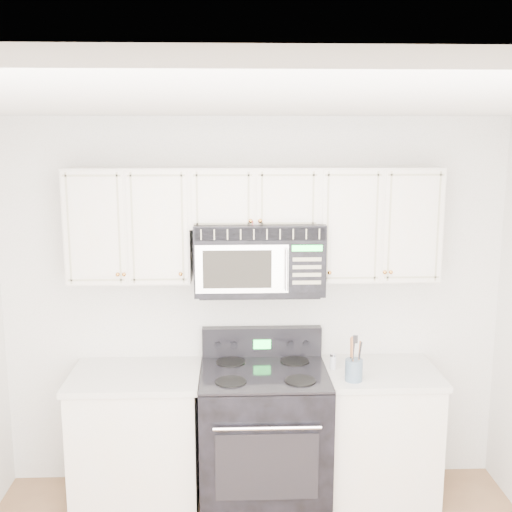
{
  "coord_description": "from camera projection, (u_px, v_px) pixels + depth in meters",
  "views": [
    {
      "loc": [
        -0.15,
        -2.63,
        2.48
      ],
      "look_at": [
        0.0,
        1.3,
        1.73
      ],
      "focal_mm": 45.0,
      "sensor_mm": 36.0,
      "label": 1
    }
  ],
  "objects": [
    {
      "name": "room",
      "position": [
        268.0,
        409.0,
        2.8
      ],
      "size": [
        3.51,
        3.51,
        2.61
      ],
      "color": "#98724E",
      "rests_on": "ground"
    },
    {
      "name": "base_cabinet_left",
      "position": [
        138.0,
        442.0,
        4.35
      ],
      "size": [
        0.86,
        0.65,
        0.92
      ],
      "color": "beige",
      "rests_on": "ground"
    },
    {
      "name": "base_cabinet_right",
      "position": [
        371.0,
        438.0,
        4.41
      ],
      "size": [
        0.86,
        0.65,
        0.92
      ],
      "color": "beige",
      "rests_on": "ground"
    },
    {
      "name": "range",
      "position": [
        264.0,
        434.0,
        4.33
      ],
      "size": [
        0.84,
        0.76,
        1.14
      ],
      "color": "black",
      "rests_on": "ground"
    },
    {
      "name": "upper_cabinets",
      "position": [
        254.0,
        218.0,
        4.24
      ],
      "size": [
        2.44,
        0.37,
        0.75
      ],
      "color": "beige",
      "rests_on": "ground"
    },
    {
      "name": "microwave",
      "position": [
        259.0,
        257.0,
        4.24
      ],
      "size": [
        0.84,
        0.47,
        0.46
      ],
      "color": "black",
      "rests_on": "ground"
    },
    {
      "name": "utensil_crock",
      "position": [
        354.0,
        369.0,
        4.11
      ],
      "size": [
        0.11,
        0.11,
        0.3
      ],
      "color": "slate",
      "rests_on": "base_cabinet_right"
    },
    {
      "name": "shaker_salt",
      "position": [
        333.0,
        361.0,
        4.32
      ],
      "size": [
        0.05,
        0.05,
        0.11
      ],
      "color": "#AFB1C2",
      "rests_on": "base_cabinet_right"
    },
    {
      "name": "shaker_pepper",
      "position": [
        352.0,
        371.0,
        4.16
      ],
      "size": [
        0.04,
        0.04,
        0.1
      ],
      "color": "#AFB1C2",
      "rests_on": "base_cabinet_right"
    }
  ]
}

